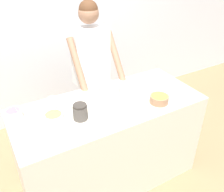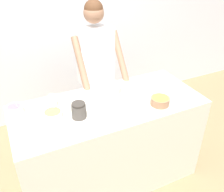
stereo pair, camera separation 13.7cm
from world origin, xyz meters
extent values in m
cube|color=silver|center=(0.00, 1.84, 1.30)|extent=(10.00, 0.05, 2.60)
cube|color=beige|center=(0.00, 0.37, 0.47)|extent=(1.73, 0.75, 0.94)
cylinder|color=#2D2D38|center=(0.06, 1.03, 0.42)|extent=(0.11, 0.11, 0.83)
cylinder|color=#2D2D38|center=(0.23, 1.03, 0.42)|extent=(0.11, 0.11, 0.83)
cube|color=white|center=(0.14, 1.03, 1.14)|extent=(0.38, 0.21, 0.62)
cylinder|color=#8E664C|center=(-0.08, 0.86, 1.14)|extent=(0.07, 0.40, 0.52)
cylinder|color=#8E664C|center=(0.36, 0.86, 1.14)|extent=(0.07, 0.40, 0.52)
sphere|color=#8E664C|center=(0.14, 1.03, 1.59)|extent=(0.21, 0.21, 0.21)
sphere|color=#51331E|center=(0.14, 1.03, 1.63)|extent=(0.19, 0.19, 0.19)
cylinder|color=silver|center=(0.03, 0.41, 0.95)|extent=(0.29, 0.29, 0.01)
cylinder|color=white|center=(0.03, 0.41, 0.98)|extent=(0.23, 0.23, 0.05)
cylinder|color=#F4EABC|center=(0.03, 0.41, 1.03)|extent=(0.21, 0.21, 0.05)
cylinder|color=#F4EABC|center=(0.03, 0.41, 1.08)|extent=(0.20, 0.20, 0.05)
cylinder|color=white|center=(0.03, 0.41, 1.11)|extent=(0.20, 0.20, 0.01)
cylinder|color=white|center=(-0.78, 0.57, 0.98)|extent=(0.13, 0.13, 0.08)
cylinder|color=#9E66B7|center=(-0.78, 0.57, 1.02)|extent=(0.11, 0.11, 0.01)
cylinder|color=silver|center=(-0.75, 0.54, 1.02)|extent=(0.05, 0.04, 0.14)
cylinder|color=white|center=(-0.50, 0.39, 0.97)|extent=(0.16, 0.16, 0.06)
cylinder|color=#F2DB4C|center=(-0.50, 0.39, 0.99)|extent=(0.14, 0.14, 0.01)
cylinder|color=silver|center=(-0.47, 0.43, 1.02)|extent=(0.05, 0.05, 0.14)
cylinder|color=#936B4C|center=(0.41, 0.17, 0.98)|extent=(0.17, 0.17, 0.07)
cylinder|color=#EF9938|center=(0.41, 0.17, 1.01)|extent=(0.15, 0.15, 0.01)
cylinder|color=silver|center=(-0.46, 0.55, 1.00)|extent=(0.07, 0.07, 0.11)
cylinder|color=white|center=(0.59, 0.36, 0.95)|extent=(0.26, 0.26, 0.01)
cylinder|color=#4C4742|center=(-0.31, 0.30, 1.00)|extent=(0.12, 0.12, 0.12)
cylinder|color=#322D28|center=(-0.31, 0.30, 1.07)|extent=(0.11, 0.11, 0.02)
camera|label=1|loc=(-0.91, -1.27, 2.18)|focal=40.00mm
camera|label=2|loc=(-0.79, -1.34, 2.18)|focal=40.00mm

